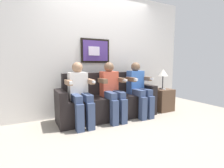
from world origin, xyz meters
name	(u,v)px	position (x,y,z in m)	size (l,w,h in m)	color
ground_plane	(116,122)	(0.00, 0.00, 0.00)	(5.71, 5.71, 0.00)	#9E9384
back_wall_assembly	(99,53)	(0.00, 0.76, 1.30)	(4.39, 0.10, 2.60)	silver
couch	(108,102)	(0.00, 0.33, 0.31)	(1.99, 0.58, 0.90)	black
person_on_left	(80,91)	(-0.62, 0.16, 0.61)	(0.46, 0.56, 1.11)	white
person_in_middle	(112,89)	(0.00, 0.16, 0.61)	(0.46, 0.56, 1.11)	#D8593F
person_on_right	(139,87)	(0.62, 0.16, 0.61)	(0.46, 0.56, 1.11)	#3F72CC
side_table_right	(162,100)	(1.35, 0.22, 0.25)	(0.40, 0.40, 0.50)	brown
table_lamp	(163,73)	(1.35, 0.23, 0.86)	(0.22, 0.22, 0.46)	#333338
spare_remote_on_table	(163,89)	(1.31, 0.16, 0.51)	(0.04, 0.13, 0.02)	white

